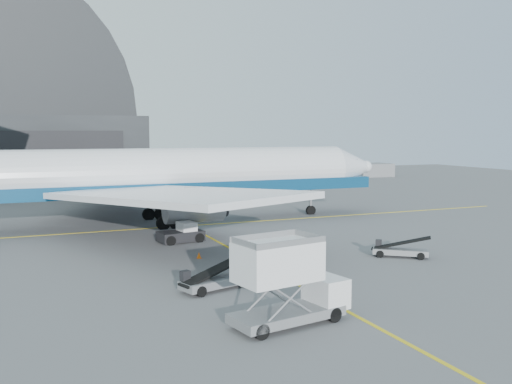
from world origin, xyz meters
name	(u,v)px	position (x,y,z in m)	size (l,w,h in m)	color
ground	(268,269)	(0.00, 0.00, 0.00)	(200.00, 200.00, 0.00)	#565659
taxi_lines	(211,238)	(0.00, 12.67, 0.01)	(80.00, 42.12, 0.02)	yellow
distant_bldg_a	(293,177)	(38.00, 72.00, 0.00)	(14.00, 8.00, 4.00)	black
distant_bldg_b	(371,176)	(55.00, 68.00, 0.00)	(8.00, 6.00, 2.80)	slate
airliner	(160,175)	(-2.24, 22.34, 5.10)	(51.98, 50.41, 18.24)	white
catering_truck	(286,283)	(-3.95, -11.00, 2.14)	(6.47, 3.35, 4.23)	slate
pushback_tug	(182,234)	(-2.88, 11.96, 0.66)	(4.08, 2.72, 1.76)	black
belt_loader_a	(216,280)	(-5.03, -3.53, 0.59)	(5.11, 2.91, 1.92)	slate
belt_loader_b	(400,250)	(10.90, -0.43, 0.52)	(4.11, 3.65, 1.67)	slate
traffic_cone	(199,255)	(-3.46, 5.10, 0.24)	(0.34, 0.34, 0.50)	#E55B07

